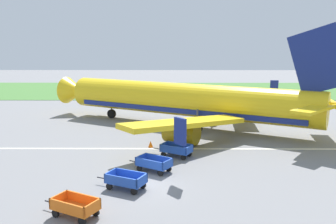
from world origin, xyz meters
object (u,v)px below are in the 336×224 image
baggage_cart_nearest (75,206)px  baggage_cart_second_in_row (126,180)px  baggage_cart_third_in_row (154,164)px  traffic_cone_near_plane (151,144)px  airplane (193,101)px  baggage_cart_fourth_in_row (176,150)px

baggage_cart_nearest → baggage_cart_second_in_row: 4.49m
baggage_cart_third_in_row → traffic_cone_near_plane: bearing=95.3°
airplane → baggage_cart_second_in_row: (-5.51, -17.73, -2.45)m
airplane → baggage_cart_fourth_in_row: 11.26m
baggage_cart_fourth_in_row → traffic_cone_near_plane: bearing=129.5°
baggage_cart_fourth_in_row → traffic_cone_near_plane: size_ratio=5.80×
baggage_cart_nearest → baggage_cart_second_in_row: bearing=58.9°
baggage_cart_second_in_row → traffic_cone_near_plane: baggage_cart_second_in_row is taller
baggage_cart_second_in_row → baggage_cart_fourth_in_row: 7.74m
baggage_cart_second_in_row → traffic_cone_near_plane: bearing=83.6°
airplane → baggage_cart_fourth_in_row: (-2.10, -10.78, -2.45)m
airplane → baggage_cart_third_in_row: bearing=-104.9°
baggage_cart_nearest → baggage_cart_second_in_row: same height
baggage_cart_second_in_row → baggage_cart_nearest: bearing=-121.1°
airplane → baggage_cart_third_in_row: size_ratio=10.20×
airplane → baggage_cart_nearest: size_ratio=9.97×
baggage_cart_second_in_row → baggage_cart_third_in_row: bearing=63.3°
traffic_cone_near_plane → baggage_cart_nearest: bearing=-104.1°
baggage_cart_second_in_row → baggage_cart_third_in_row: 3.74m
baggage_cart_second_in_row → baggage_cart_third_in_row: (1.68, 3.34, 0.00)m
baggage_cart_nearest → traffic_cone_near_plane: bearing=75.9°
baggage_cart_third_in_row → baggage_cart_fourth_in_row: bearing=64.4°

